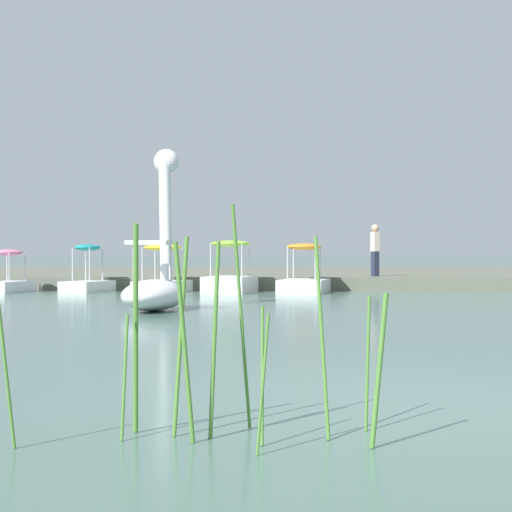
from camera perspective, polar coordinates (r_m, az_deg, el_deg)
The scene contains 10 objects.
ground_plane at distance 7.15m, azimuth 8.88°, elevation -9.43°, with size 651.67×651.67×0.00m, color #47665B.
shore_bank_far at distance 37.83m, azimuth 3.55°, elevation -1.27°, with size 129.77×20.63×0.42m, color #5B6051.
swan_boat at distance 18.32m, azimuth -6.50°, elevation -1.34°, with size 1.51×2.71×3.45m.
pedal_boat_orange at distance 26.14m, azimuth 3.15°, elevation -1.49°, with size 1.67×2.50×1.48m.
pedal_boat_lime at distance 26.22m, azimuth -1.69°, elevation -1.39°, with size 1.61×2.46×1.57m.
pedal_boat_yellow at distance 26.58m, azimuth -6.10°, elevation -1.36°, with size 1.62×2.38×1.45m.
pedal_boat_teal at distance 27.12m, azimuth -10.90°, elevation -1.47°, with size 1.44×2.04×1.46m.
pedal_boat_pink at distance 27.39m, azimuth -15.83°, elevation -1.41°, with size 1.32×1.88×1.30m.
person_on_path at distance 28.82m, azimuth 7.76°, elevation 0.52°, with size 0.30×0.30×1.70m.
reed_clump_foreground at distance 5.63m, azimuth -2.31°, elevation -5.85°, with size 2.37×0.79×1.52m.
Camera 1 is at (-0.81, -7.01, 1.20)m, focal length 61.47 mm.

